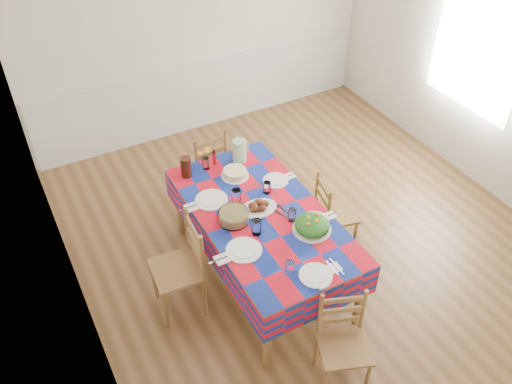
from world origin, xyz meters
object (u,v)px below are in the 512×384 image
(meat_platter, at_px, (259,207))
(chair_left, at_px, (182,268))
(chair_right, at_px, (333,214))
(dining_table, at_px, (262,221))
(tea_pitcher, at_px, (186,167))
(green_pitcher, at_px, (240,151))
(chair_near, at_px, (343,343))
(chair_far, at_px, (206,166))

(meat_platter, distance_m, chair_left, 0.86)
(chair_right, bearing_deg, dining_table, 103.80)
(meat_platter, height_order, tea_pitcher, tea_pitcher)
(green_pitcher, bearing_deg, dining_table, -103.20)
(chair_near, bearing_deg, meat_platter, 111.73)
(meat_platter, bearing_deg, chair_far, 89.77)
(tea_pitcher, distance_m, chair_far, 0.71)
(dining_table, bearing_deg, chair_right, 0.64)
(chair_left, bearing_deg, meat_platter, 99.48)
(tea_pitcher, height_order, chair_left, tea_pitcher)
(chair_right, bearing_deg, tea_pitcher, 68.52)
(meat_platter, distance_m, chair_far, 1.24)
(chair_near, bearing_deg, tea_pitcher, 121.65)
(dining_table, bearing_deg, chair_left, -179.75)
(dining_table, distance_m, chair_left, 0.82)
(dining_table, xyz_separation_m, chair_far, (0.01, 1.26, -0.23))
(chair_far, distance_m, chair_right, 1.48)
(meat_platter, xyz_separation_m, tea_pitcher, (-0.37, 0.75, 0.08))
(dining_table, relative_size, chair_near, 2.28)
(chair_near, height_order, chair_left, chair_left)
(dining_table, bearing_deg, meat_platter, 89.03)
(green_pitcher, distance_m, chair_near, 2.11)
(meat_platter, height_order, chair_right, chair_right)
(chair_near, bearing_deg, green_pitcher, 106.37)
(dining_table, bearing_deg, tea_pitcher, 114.38)
(green_pitcher, height_order, tea_pitcher, green_pitcher)
(green_pitcher, relative_size, chair_left, 0.24)
(chair_far, bearing_deg, chair_near, 82.38)
(chair_right, bearing_deg, chair_near, 161.42)
(green_pitcher, xyz_separation_m, chair_right, (0.61, -0.78, -0.47))
(dining_table, xyz_separation_m, meat_platter, (0.00, 0.07, 0.11))
(chair_near, height_order, chair_right, chair_near)
(dining_table, relative_size, chair_far, 2.13)
(tea_pitcher, bearing_deg, green_pitcher, -2.53)
(meat_platter, relative_size, chair_far, 0.36)
(meat_platter, relative_size, chair_right, 0.40)
(chair_near, bearing_deg, chair_left, 143.88)
(dining_table, relative_size, chair_right, 2.34)
(chair_near, xyz_separation_m, chair_far, (-0.01, 2.52, 0.03))
(dining_table, distance_m, green_pitcher, 0.84)
(chair_far, bearing_deg, green_pitcher, 103.48)
(tea_pitcher, relative_size, chair_right, 0.24)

